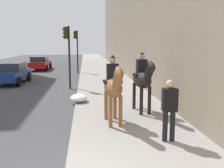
{
  "coord_description": "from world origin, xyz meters",
  "views": [
    {
      "loc": [
        -4.4,
        -0.47,
        2.77
      ],
      "look_at": [
        4.0,
        -1.37,
        1.4
      ],
      "focal_mm": 40.22,
      "sensor_mm": 36.0,
      "label": 1
    }
  ],
  "objects_px": {
    "traffic_light_far_curb": "(76,45)",
    "car_mid_lane": "(12,73)",
    "mounted_horse_far": "(143,79)",
    "pedestrian_greeting": "(169,106)",
    "traffic_light_near_curb": "(68,47)",
    "mounted_horse_near": "(113,86)",
    "car_near_lane": "(40,63)"
  },
  "relations": [
    {
      "from": "mounted_horse_far",
      "to": "traffic_light_far_curb",
      "type": "bearing_deg",
      "value": -174.34
    },
    {
      "from": "car_mid_lane",
      "to": "traffic_light_near_curb",
      "type": "distance_m",
      "value": 5.16
    },
    {
      "from": "car_mid_lane",
      "to": "traffic_light_far_curb",
      "type": "relative_size",
      "value": 1.03
    },
    {
      "from": "car_near_lane",
      "to": "traffic_light_far_curb",
      "type": "bearing_deg",
      "value": -131.66
    },
    {
      "from": "car_near_lane",
      "to": "mounted_horse_near",
      "type": "bearing_deg",
      "value": -163.19
    },
    {
      "from": "car_mid_lane",
      "to": "traffic_light_far_curb",
      "type": "height_order",
      "value": "traffic_light_far_curb"
    },
    {
      "from": "pedestrian_greeting",
      "to": "traffic_light_near_curb",
      "type": "relative_size",
      "value": 0.45
    },
    {
      "from": "traffic_light_far_curb",
      "to": "car_mid_lane",
      "type": "bearing_deg",
      "value": 142.29
    },
    {
      "from": "pedestrian_greeting",
      "to": "traffic_light_near_curb",
      "type": "distance_m",
      "value": 9.68
    },
    {
      "from": "car_mid_lane",
      "to": "traffic_light_far_curb",
      "type": "bearing_deg",
      "value": 144.88
    },
    {
      "from": "mounted_horse_far",
      "to": "car_mid_lane",
      "type": "distance_m",
      "value": 11.31
    },
    {
      "from": "traffic_light_near_curb",
      "to": "mounted_horse_near",
      "type": "bearing_deg",
      "value": -165.18
    },
    {
      "from": "traffic_light_far_curb",
      "to": "traffic_light_near_curb",
      "type": "bearing_deg",
      "value": 178.23
    },
    {
      "from": "traffic_light_near_curb",
      "to": "traffic_light_far_curb",
      "type": "relative_size",
      "value": 0.96
    },
    {
      "from": "mounted_horse_far",
      "to": "pedestrian_greeting",
      "type": "relative_size",
      "value": 1.38
    },
    {
      "from": "mounted_horse_far",
      "to": "car_mid_lane",
      "type": "height_order",
      "value": "mounted_horse_far"
    },
    {
      "from": "mounted_horse_far",
      "to": "pedestrian_greeting",
      "type": "xyz_separation_m",
      "value": [
        -2.98,
        -0.06,
        -0.34
      ]
    },
    {
      "from": "mounted_horse_far",
      "to": "car_mid_lane",
      "type": "bearing_deg",
      "value": -145.94
    },
    {
      "from": "mounted_horse_near",
      "to": "traffic_light_near_curb",
      "type": "xyz_separation_m",
      "value": [
        7.3,
        1.93,
        1.16
      ]
    },
    {
      "from": "traffic_light_far_curb",
      "to": "mounted_horse_near",
      "type": "bearing_deg",
      "value": -173.82
    },
    {
      "from": "pedestrian_greeting",
      "to": "traffic_light_far_curb",
      "type": "distance_m",
      "value": 17.53
    },
    {
      "from": "pedestrian_greeting",
      "to": "traffic_light_far_curb",
      "type": "height_order",
      "value": "traffic_light_far_curb"
    },
    {
      "from": "mounted_horse_near",
      "to": "mounted_horse_far",
      "type": "height_order",
      "value": "mounted_horse_far"
    },
    {
      "from": "mounted_horse_near",
      "to": "mounted_horse_far",
      "type": "bearing_deg",
      "value": 130.97
    },
    {
      "from": "mounted_horse_far",
      "to": "traffic_light_far_curb",
      "type": "distance_m",
      "value": 14.57
    },
    {
      "from": "car_mid_lane",
      "to": "traffic_light_near_curb",
      "type": "height_order",
      "value": "traffic_light_near_curb"
    },
    {
      "from": "mounted_horse_far",
      "to": "car_mid_lane",
      "type": "xyz_separation_m",
      "value": [
        8.63,
        7.27,
        -0.7
      ]
    },
    {
      "from": "mounted_horse_near",
      "to": "car_mid_lane",
      "type": "relative_size",
      "value": 0.56
    },
    {
      "from": "mounted_horse_far",
      "to": "pedestrian_greeting",
      "type": "distance_m",
      "value": 3.0
    },
    {
      "from": "pedestrian_greeting",
      "to": "car_mid_lane",
      "type": "xyz_separation_m",
      "value": [
        11.61,
        7.33,
        -0.36
      ]
    },
    {
      "from": "car_near_lane",
      "to": "traffic_light_near_curb",
      "type": "bearing_deg",
      "value": -162.19
    },
    {
      "from": "traffic_light_near_curb",
      "to": "traffic_light_far_curb",
      "type": "height_order",
      "value": "traffic_light_far_curb"
    }
  ]
}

